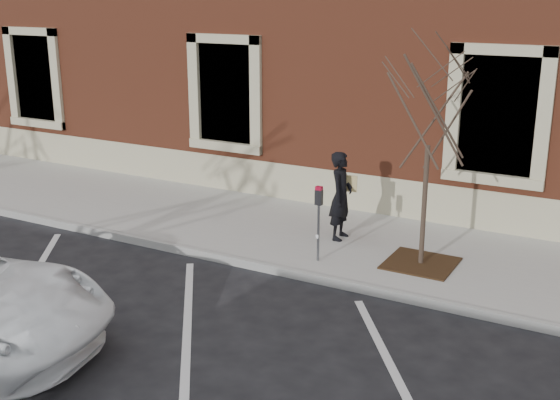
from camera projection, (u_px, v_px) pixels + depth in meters
The scene contains 9 objects.
ground at pixel (263, 270), 12.09m from camera, with size 120.00×120.00×0.00m, color #28282B.
sidewalk_near at pixel (309, 236), 13.54m from camera, with size 40.00×3.50×0.15m, color #A9A79F.
curb_near at pixel (262, 267), 12.03m from camera, with size 40.00×0.12×0.15m, color #9E9E99.
parking_stripes at pixel (188, 320), 10.25m from camera, with size 28.00×4.40×0.01m, color silver, non-canonical shape.
building_civic at pixel (419, 16), 17.43m from camera, with size 40.00×8.62×8.00m.
man at pixel (341, 196), 12.95m from camera, with size 0.61×0.40×1.66m, color black.
parking_meter at pixel (319, 210), 11.84m from camera, with size 0.12×0.09×1.33m.
tree_grate at pixel (421, 263), 11.94m from camera, with size 1.14×1.14×0.03m, color #362411.
sapling at pixel (430, 111), 11.19m from camera, with size 2.25×2.25×3.75m.
Camera 1 is at (5.68, -9.69, 4.64)m, focal length 45.00 mm.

